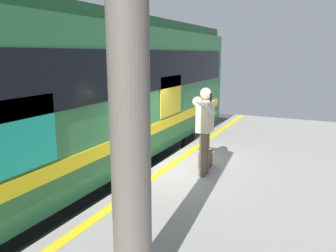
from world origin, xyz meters
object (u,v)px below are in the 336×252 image
object	(u,v)px
train_carriage	(58,92)
station_column	(129,88)
handbag	(206,159)
passenger	(205,124)

from	to	relation	value
train_carriage	station_column	xyz separation A→B (m)	(2.77, 3.44, 0.49)
handbag	station_column	xyz separation A→B (m)	(3.95, 0.62, 1.88)
passenger	handbag	bearing A→B (deg)	-165.75
train_carriage	station_column	size ratio (longest dim) A/B	3.17
train_carriage	handbag	size ratio (longest dim) A/B	31.26
passenger	station_column	xyz separation A→B (m)	(3.53, 0.51, 1.05)
train_carriage	station_column	distance (m)	4.45
train_carriage	handbag	xyz separation A→B (m)	(-1.18, 2.82, -1.39)
passenger	handbag	distance (m)	0.94
train_carriage	handbag	world-z (taller)	train_carriage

